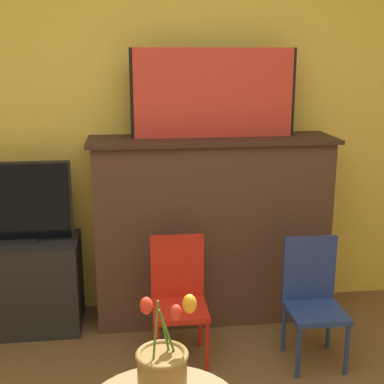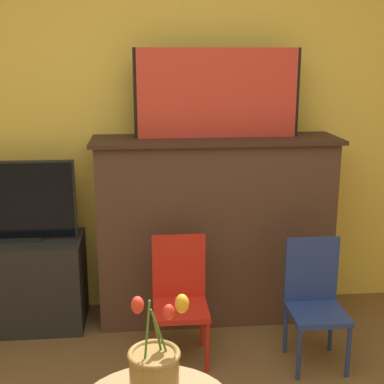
% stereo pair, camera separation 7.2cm
% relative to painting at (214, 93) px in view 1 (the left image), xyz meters
% --- Properties ---
extents(wall_back, '(8.00, 0.06, 2.70)m').
position_rel_painting_xyz_m(wall_back, '(-0.38, 0.22, -0.11)').
color(wall_back, '#EAC651').
rests_on(wall_back, ground).
extents(fireplace_mantel, '(1.53, 0.44, 1.19)m').
position_rel_painting_xyz_m(fireplace_mantel, '(-0.01, -0.01, -0.85)').
color(fireplace_mantel, '#4C3328').
rests_on(fireplace_mantel, ground).
extents(painting, '(1.01, 0.03, 0.54)m').
position_rel_painting_xyz_m(painting, '(0.00, 0.00, 0.00)').
color(painting, black).
rests_on(painting, fireplace_mantel).
extents(tv_stand, '(0.75, 0.42, 0.57)m').
position_rel_painting_xyz_m(tv_stand, '(-1.23, -0.04, -1.17)').
color(tv_stand, '#232326').
rests_on(tv_stand, ground).
extents(tv_monitor, '(0.71, 0.12, 0.50)m').
position_rel_painting_xyz_m(tv_monitor, '(-1.23, -0.03, -0.64)').
color(tv_monitor, black).
rests_on(tv_monitor, tv_stand).
extents(chair_red, '(0.30, 0.30, 0.70)m').
position_rel_painting_xyz_m(chair_red, '(-0.27, -0.48, -1.08)').
color(chair_red, red).
rests_on(chair_red, ground).
extents(chair_blue, '(0.30, 0.30, 0.70)m').
position_rel_painting_xyz_m(chair_blue, '(0.47, -0.60, -1.08)').
color(chair_blue, navy).
rests_on(chair_blue, ground).
extents(vase_tulips, '(0.21, 0.18, 0.45)m').
position_rel_painting_xyz_m(vase_tulips, '(-0.44, -1.66, -0.82)').
color(vase_tulips, olive).
rests_on(vase_tulips, side_table).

